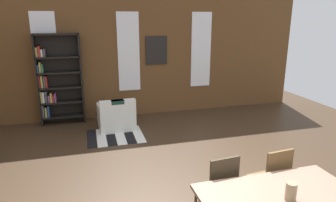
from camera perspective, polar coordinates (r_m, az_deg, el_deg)
The scene contains 11 objects.
back_wall_brick at distance 7.74m, azimuth -7.58°, elevation 8.19°, with size 9.35×0.12×3.02m, color brown.
window_pane_0 at distance 7.64m, azimuth -22.31°, elevation 8.21°, with size 0.55×0.02×1.97m, color white.
window_pane_1 at distance 7.66m, azimuth -7.55°, elevation 9.25°, with size 0.55×0.02×1.97m, color white.
window_pane_2 at distance 8.15m, azimuth 6.33°, elevation 9.67°, with size 0.55×0.02×1.97m, color white.
vase_on_table at distance 3.29m, azimuth 22.48°, elevation -15.70°, with size 0.11×0.11×0.19m, color #998466.
dining_chair_far_right at distance 4.16m, azimuth 19.22°, elevation -13.87°, with size 0.43×0.43×0.95m.
dining_chair_far_left at distance 3.83m, azimuth 9.71°, elevation -15.92°, with size 0.43×0.43×0.95m.
bookshelf_tall at distance 7.54m, azimuth -20.48°, elevation 3.69°, with size 1.02×0.29×2.16m.
armchair_white at distance 7.04m, azimuth -9.87°, elevation -2.99°, with size 0.84×0.84×0.75m.
striped_rug at distance 6.66m, azimuth -10.04°, elevation -6.60°, with size 1.20×1.05×0.01m.
framed_picture at distance 7.78m, azimuth -2.25°, elevation 9.66°, with size 0.56×0.03×0.72m, color black.
Camera 1 is at (-1.03, -3.17, 2.51)m, focal length 31.84 mm.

